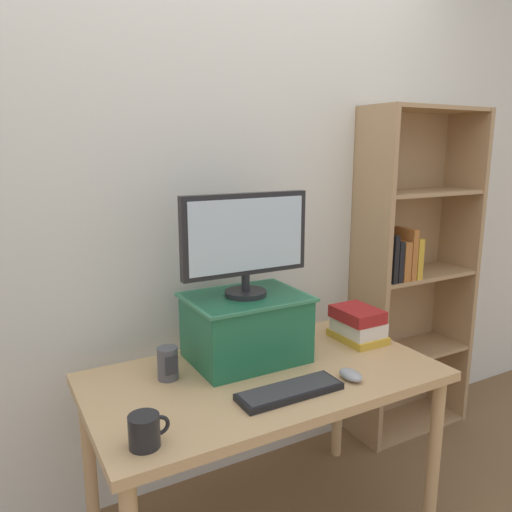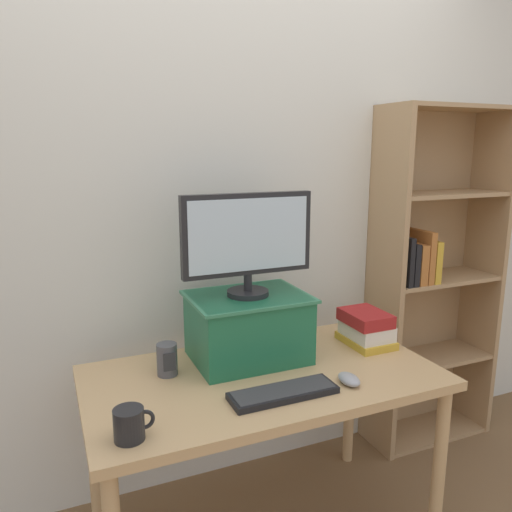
{
  "view_description": "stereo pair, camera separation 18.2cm",
  "coord_description": "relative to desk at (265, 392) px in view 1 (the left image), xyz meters",
  "views": [
    {
      "loc": [
        -0.87,
        -1.49,
        1.54
      ],
      "look_at": [
        -0.0,
        0.06,
        1.15
      ],
      "focal_mm": 35.0,
      "sensor_mm": 36.0,
      "label": 1
    },
    {
      "loc": [
        -0.71,
        -1.57,
        1.54
      ],
      "look_at": [
        -0.0,
        0.06,
        1.15
      ],
      "focal_mm": 35.0,
      "sensor_mm": 36.0,
      "label": 2
    }
  ],
  "objects": [
    {
      "name": "bookshelf_unit",
      "position": [
        1.11,
        0.37,
        0.25
      ],
      "size": [
        0.68,
        0.28,
        1.73
      ],
      "color": "tan",
      "rests_on": "ground_plane"
    },
    {
      "name": "book_stack",
      "position": [
        0.52,
        0.08,
        0.15
      ],
      "size": [
        0.17,
        0.23,
        0.15
      ],
      "color": "gold",
      "rests_on": "desk"
    },
    {
      "name": "back_wall",
      "position": [
        0.0,
        0.52,
        0.67
      ],
      "size": [
        7.0,
        0.08,
        2.6
      ],
      "color": "silver",
      "rests_on": "ground_plane"
    },
    {
      "name": "riser_box",
      "position": [
        -0.0,
        0.15,
        0.22
      ],
      "size": [
        0.46,
        0.35,
        0.26
      ],
      "color": "#1E6642",
      "rests_on": "desk"
    },
    {
      "name": "coffee_mug",
      "position": [
        -0.53,
        -0.24,
        0.13
      ],
      "size": [
        0.12,
        0.09,
        0.1
      ],
      "color": "black",
      "rests_on": "desk"
    },
    {
      "name": "desk",
      "position": [
        0.0,
        0.0,
        0.0
      ],
      "size": [
        1.3,
        0.7,
        0.71
      ],
      "color": "tan",
      "rests_on": "ground_plane"
    },
    {
      "name": "keyboard",
      "position": [
        -0.01,
        -0.19,
        0.09
      ],
      "size": [
        0.37,
        0.12,
        0.02
      ],
      "color": "black",
      "rests_on": "desk"
    },
    {
      "name": "desk_speaker",
      "position": [
        -0.33,
        0.13,
        0.14
      ],
      "size": [
        0.08,
        0.08,
        0.12
      ],
      "color": "#4C4C51",
      "rests_on": "desk"
    },
    {
      "name": "computer_monitor",
      "position": [
        -0.0,
        0.15,
        0.56
      ],
      "size": [
        0.52,
        0.16,
        0.4
      ],
      "color": "black",
      "rests_on": "riser_box"
    },
    {
      "name": "computer_mouse",
      "position": [
        0.24,
        -0.2,
        0.1
      ],
      "size": [
        0.06,
        0.1,
        0.04
      ],
      "color": "#99999E",
      "rests_on": "desk"
    }
  ]
}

